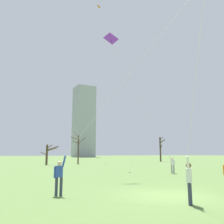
# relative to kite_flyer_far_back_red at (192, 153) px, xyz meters

# --- Properties ---
(ground_plane) EXTENTS (400.00, 400.00, 0.00)m
(ground_plane) POSITION_rel_kite_flyer_far_back_red_xyz_m (0.84, 2.49, -2.01)
(ground_plane) COLOR #5B7A3D
(kite_flyer_far_back_red) EXTENTS (2.44, 4.36, 10.99)m
(kite_flyer_far_back_red) POSITION_rel_kite_flyer_far_back_red_xyz_m (0.00, 0.00, 0.00)
(kite_flyer_far_back_red) COLOR #33384C
(kite_flyer_far_back_red) RESTS_ON ground
(kite_flyer_foreground_right_white) EXTENTS (13.39, 5.21, 19.78)m
(kite_flyer_foreground_right_white) POSITION_rel_kite_flyer_far_back_red_xyz_m (-0.70, 3.64, 3.51)
(kite_flyer_foreground_right_white) COLOR #33384C
(kite_flyer_foreground_right_white) RESTS_ON ground
(kite_flyer_midfield_left_purple) EXTENTS (7.43, 1.34, 14.10)m
(kite_flyer_midfield_left_purple) POSITION_rel_kite_flyer_far_back_red_xyz_m (7.73, 12.19, 2.05)
(kite_flyer_midfield_left_purple) COLOR gray
(kite_flyer_midfield_left_purple) RESTS_ON ground
(distant_kite_low_near_trees_orange) EXTENTS (2.62, 1.30, 29.93)m
(distant_kite_low_near_trees_orange) POSITION_rel_kite_flyer_far_back_red_xyz_m (9.41, 30.70, 22.88)
(distant_kite_low_near_trees_orange) COLOR orange
(distant_kite_low_near_trees_orange) RESTS_ON ground
(distant_kite_high_overhead_yellow) EXTENTS (7.42, 1.76, 24.78)m
(distant_kite_high_overhead_yellow) POSITION_rel_kite_flyer_far_back_red_xyz_m (12.12, 15.99, 20.05)
(distant_kite_high_overhead_yellow) COLOR yellow
(distant_kite_high_overhead_yellow) RESTS_ON ground
(bare_tree_right_of_center) EXTENTS (2.86, 2.09, 6.36)m
(bare_tree_right_of_center) POSITION_rel_kite_flyer_far_back_red_xyz_m (8.08, 37.73, 1.19)
(bare_tree_right_of_center) COLOR #4C3828
(bare_tree_right_of_center) RESTS_ON ground
(bare_tree_far_right_edge) EXTENTS (2.84, 2.88, 3.54)m
(bare_tree_far_right_edge) POSITION_rel_kite_flyer_far_back_red_xyz_m (2.01, 36.45, 0.04)
(bare_tree_far_right_edge) COLOR #4C3828
(bare_tree_far_right_edge) RESTS_ON ground
(bare_tree_rightmost) EXTENTS (2.01, 1.56, 6.03)m
(bare_tree_rightmost) POSITION_rel_kite_flyer_far_back_red_xyz_m (30.38, 40.51, 1.22)
(bare_tree_rightmost) COLOR #423326
(bare_tree_rightmost) RESTS_ON ground
(skyline_tall_tower) EXTENTS (11.36, 10.98, 41.90)m
(skyline_tall_tower) POSITION_rel_kite_flyer_far_back_red_xyz_m (40.62, 125.64, 18.94)
(skyline_tall_tower) COLOR #9EA3AD
(skyline_tall_tower) RESTS_ON ground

